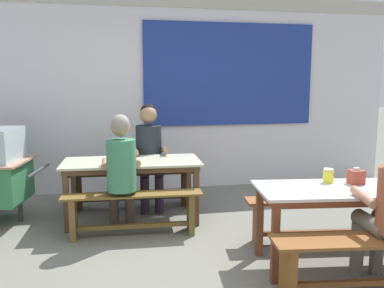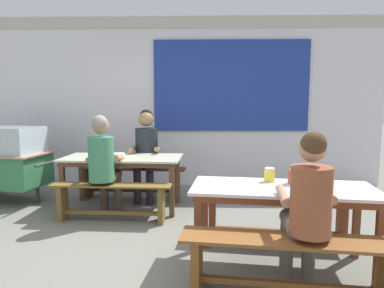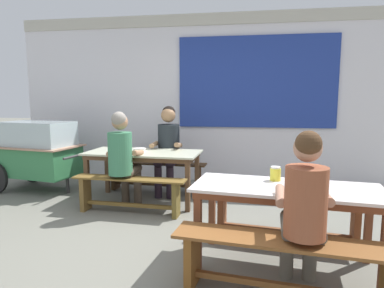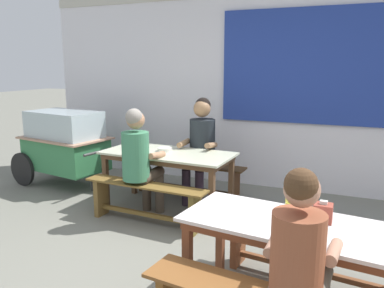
{
  "view_description": "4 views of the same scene",
  "coord_description": "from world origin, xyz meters",
  "px_view_note": "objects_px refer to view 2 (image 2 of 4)",
  "views": [
    {
      "loc": [
        -1.0,
        -3.56,
        1.64
      ],
      "look_at": [
        -0.1,
        0.89,
        0.95
      ],
      "focal_mm": 38.5,
      "sensor_mm": 36.0,
      "label": 1
    },
    {
      "loc": [
        0.31,
        -3.31,
        1.44
      ],
      "look_at": [
        0.2,
        0.88,
        0.94
      ],
      "focal_mm": 31.63,
      "sensor_mm": 36.0,
      "label": 2
    },
    {
      "loc": [
        0.68,
        -3.28,
        1.46
      ],
      "look_at": [
        0.09,
        0.35,
        0.96
      ],
      "focal_mm": 31.25,
      "sensor_mm": 36.0,
      "label": 3
    },
    {
      "loc": [
        1.33,
        -2.97,
        1.78
      ],
      "look_at": [
        -0.04,
        0.28,
        1.06
      ],
      "focal_mm": 36.69,
      "sensor_mm": 36.0,
      "label": 4
    }
  ],
  "objects_px": {
    "dining_table_far": "(123,162)",
    "soup_bowl": "(118,155)",
    "dining_table_near": "(283,195)",
    "food_cart": "(3,158)",
    "bench_near_back": "(276,212)",
    "person_near_front": "(308,204)",
    "tissue_box": "(296,177)",
    "bench_far_front": "(111,198)",
    "person_left_back_turned": "(103,161)",
    "person_center_facing": "(146,148)",
    "bench_near_front": "(290,259)",
    "bench_far_back": "(133,178)",
    "condiment_jar": "(269,175)"
  },
  "relations": [
    {
      "from": "dining_table_far",
      "to": "condiment_jar",
      "type": "relative_size",
      "value": 12.53
    },
    {
      "from": "dining_table_far",
      "to": "soup_bowl",
      "type": "xyz_separation_m",
      "value": [
        -0.07,
        0.05,
        0.1
      ]
    },
    {
      "from": "bench_far_back",
      "to": "tissue_box",
      "type": "distance_m",
      "value": 2.84
    },
    {
      "from": "person_left_back_turned",
      "to": "bench_far_back",
      "type": "bearing_deg",
      "value": 80.72
    },
    {
      "from": "dining_table_near",
      "to": "person_left_back_turned",
      "type": "bearing_deg",
      "value": 148.61
    },
    {
      "from": "bench_near_front",
      "to": "person_left_back_turned",
      "type": "bearing_deg",
      "value": 137.46
    },
    {
      "from": "bench_far_front",
      "to": "condiment_jar",
      "type": "distance_m",
      "value": 2.01
    },
    {
      "from": "dining_table_far",
      "to": "bench_far_front",
      "type": "relative_size",
      "value": 1.09
    },
    {
      "from": "person_near_front",
      "to": "tissue_box",
      "type": "distance_m",
      "value": 0.57
    },
    {
      "from": "tissue_box",
      "to": "soup_bowl",
      "type": "relative_size",
      "value": 0.84
    },
    {
      "from": "dining_table_far",
      "to": "bench_far_front",
      "type": "height_order",
      "value": "dining_table_far"
    },
    {
      "from": "bench_far_front",
      "to": "person_left_back_turned",
      "type": "bearing_deg",
      "value": 141.75
    },
    {
      "from": "food_cart",
      "to": "person_near_front",
      "type": "bearing_deg",
      "value": -32.75
    },
    {
      "from": "bench_far_front",
      "to": "bench_near_front",
      "type": "distance_m",
      "value": 2.38
    },
    {
      "from": "food_cart",
      "to": "tissue_box",
      "type": "distance_m",
      "value": 4.18
    },
    {
      "from": "person_center_facing",
      "to": "person_left_back_turned",
      "type": "distance_m",
      "value": 0.99
    },
    {
      "from": "dining_table_near",
      "to": "bench_near_back",
      "type": "distance_m",
      "value": 0.63
    },
    {
      "from": "bench_far_front",
      "to": "person_left_back_turned",
      "type": "xyz_separation_m",
      "value": [
        -0.11,
        0.09,
        0.44
      ]
    },
    {
      "from": "tissue_box",
      "to": "bench_far_back",
      "type": "bearing_deg",
      "value": 132.84
    },
    {
      "from": "bench_far_front",
      "to": "person_center_facing",
      "type": "distance_m",
      "value": 1.14
    },
    {
      "from": "soup_bowl",
      "to": "person_center_facing",
      "type": "bearing_deg",
      "value": 52.84
    },
    {
      "from": "dining_table_far",
      "to": "person_center_facing",
      "type": "relative_size",
      "value": 1.2
    },
    {
      "from": "bench_near_back",
      "to": "condiment_jar",
      "type": "distance_m",
      "value": 0.59
    },
    {
      "from": "dining_table_near",
      "to": "tissue_box",
      "type": "xyz_separation_m",
      "value": [
        0.14,
        0.1,
        0.14
      ]
    },
    {
      "from": "tissue_box",
      "to": "bench_near_front",
      "type": "bearing_deg",
      "value": -108.2
    },
    {
      "from": "bench_near_back",
      "to": "condiment_jar",
      "type": "bearing_deg",
      "value": -113.3
    },
    {
      "from": "dining_table_far",
      "to": "dining_table_near",
      "type": "bearing_deg",
      "value": -42.21
    },
    {
      "from": "bench_far_front",
      "to": "tissue_box",
      "type": "relative_size",
      "value": 9.91
    },
    {
      "from": "bench_near_front",
      "to": "soup_bowl",
      "type": "bearing_deg",
      "value": 129.14
    },
    {
      "from": "bench_far_back",
      "to": "condiment_jar",
      "type": "relative_size",
      "value": 12.52
    },
    {
      "from": "bench_near_back",
      "to": "person_left_back_turned",
      "type": "height_order",
      "value": "person_left_back_turned"
    },
    {
      "from": "person_near_front",
      "to": "soup_bowl",
      "type": "xyz_separation_m",
      "value": [
        -1.92,
        2.13,
        0.04
      ]
    },
    {
      "from": "bench_far_front",
      "to": "soup_bowl",
      "type": "xyz_separation_m",
      "value": [
        -0.04,
        0.58,
        0.45
      ]
    },
    {
      "from": "bench_near_back",
      "to": "person_near_front",
      "type": "bearing_deg",
      "value": -89.64
    },
    {
      "from": "bench_near_back",
      "to": "person_center_facing",
      "type": "bearing_deg",
      "value": 135.89
    },
    {
      "from": "person_left_back_turned",
      "to": "bench_near_back",
      "type": "bearing_deg",
      "value": -17.89
    },
    {
      "from": "dining_table_far",
      "to": "tissue_box",
      "type": "relative_size",
      "value": 10.84
    },
    {
      "from": "condiment_jar",
      "to": "dining_table_near",
      "type": "bearing_deg",
      "value": -68.25
    },
    {
      "from": "dining_table_far",
      "to": "food_cart",
      "type": "relative_size",
      "value": 0.97
    },
    {
      "from": "person_near_front",
      "to": "person_left_back_turned",
      "type": "distance_m",
      "value": 2.57
    },
    {
      "from": "dining_table_near",
      "to": "person_left_back_turned",
      "type": "distance_m",
      "value": 2.25
    },
    {
      "from": "dining_table_near",
      "to": "tissue_box",
      "type": "relative_size",
      "value": 11.03
    },
    {
      "from": "dining_table_near",
      "to": "bench_far_back",
      "type": "xyz_separation_m",
      "value": [
        -1.76,
        2.15,
        -0.34
      ]
    },
    {
      "from": "food_cart",
      "to": "person_left_back_turned",
      "type": "distance_m",
      "value": 1.86
    },
    {
      "from": "bench_far_front",
      "to": "food_cart",
      "type": "relative_size",
      "value": 0.89
    },
    {
      "from": "dining_table_near",
      "to": "food_cart",
      "type": "bearing_deg",
      "value": 152.15
    },
    {
      "from": "bench_near_back",
      "to": "food_cart",
      "type": "bearing_deg",
      "value": 159.43
    },
    {
      "from": "person_center_facing",
      "to": "condiment_jar",
      "type": "bearing_deg",
      "value": -52.3
    },
    {
      "from": "dining_table_far",
      "to": "food_cart",
      "type": "height_order",
      "value": "food_cart"
    },
    {
      "from": "dining_table_far",
      "to": "condiment_jar",
      "type": "height_order",
      "value": "condiment_jar"
    }
  ]
}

